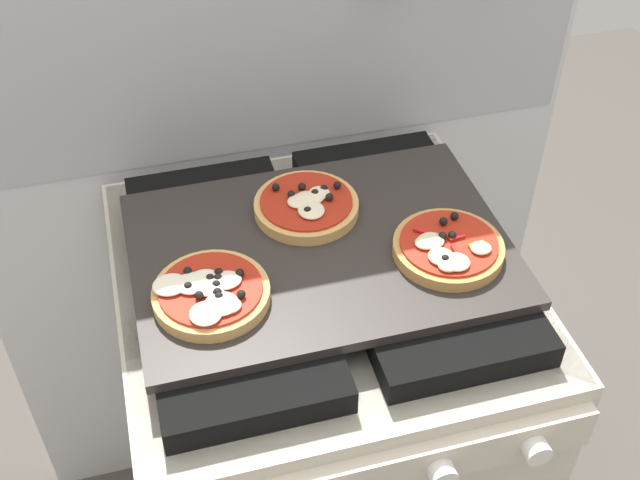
% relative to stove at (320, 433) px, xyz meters
% --- Properties ---
extents(kitchen_backsplash, '(1.10, 0.09, 1.55)m').
position_rel_stove_xyz_m(kitchen_backsplash, '(0.00, 0.34, 0.34)').
color(kitchen_backsplash, silver).
rests_on(kitchen_backsplash, ground_plane).
extents(stove, '(0.60, 0.64, 0.90)m').
position_rel_stove_xyz_m(stove, '(0.00, 0.00, 0.00)').
color(stove, beige).
rests_on(stove, ground_plane).
extents(baking_tray, '(0.54, 0.38, 0.02)m').
position_rel_stove_xyz_m(baking_tray, '(0.00, 0.00, 0.46)').
color(baking_tray, '#2D2826').
rests_on(baking_tray, stove).
extents(pizza_left, '(0.16, 0.16, 0.03)m').
position_rel_stove_xyz_m(pizza_left, '(-0.17, -0.07, 0.48)').
color(pizza_left, tan).
rests_on(pizza_left, baking_tray).
extents(pizza_right, '(0.16, 0.16, 0.03)m').
position_rel_stove_xyz_m(pizza_right, '(0.17, -0.06, 0.48)').
color(pizza_right, '#C18947').
rests_on(pizza_right, baking_tray).
extents(pizza_center, '(0.16, 0.16, 0.03)m').
position_rel_stove_xyz_m(pizza_center, '(0.00, 0.08, 0.48)').
color(pizza_center, tan).
rests_on(pizza_center, baking_tray).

